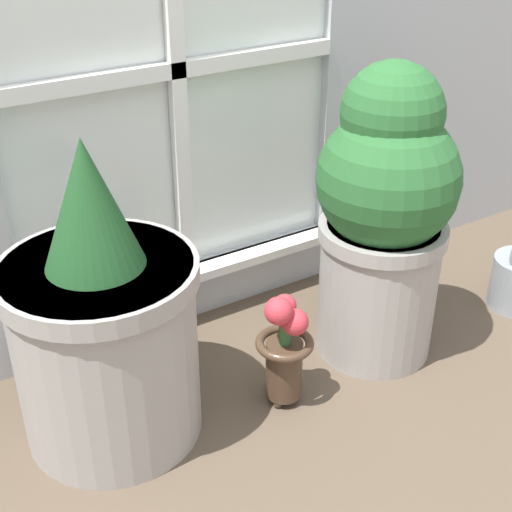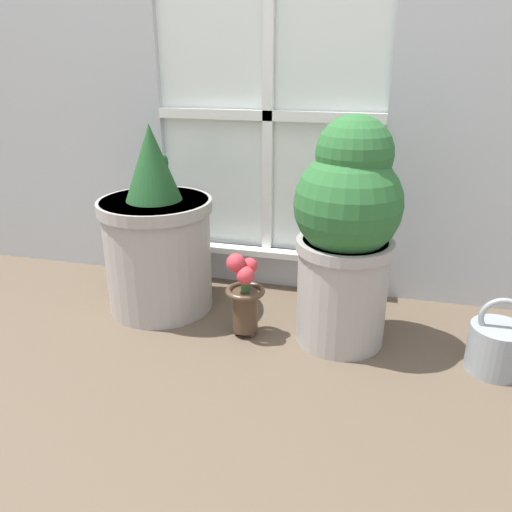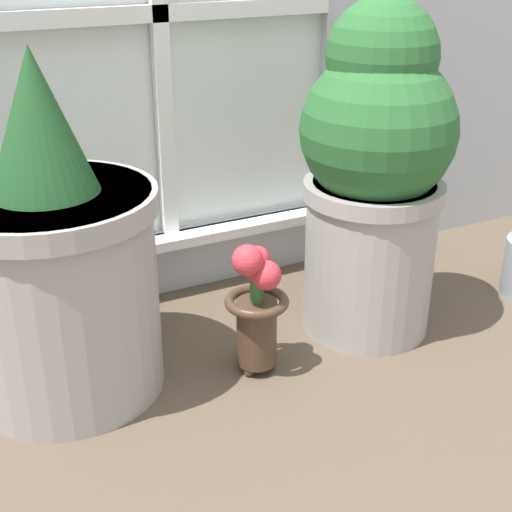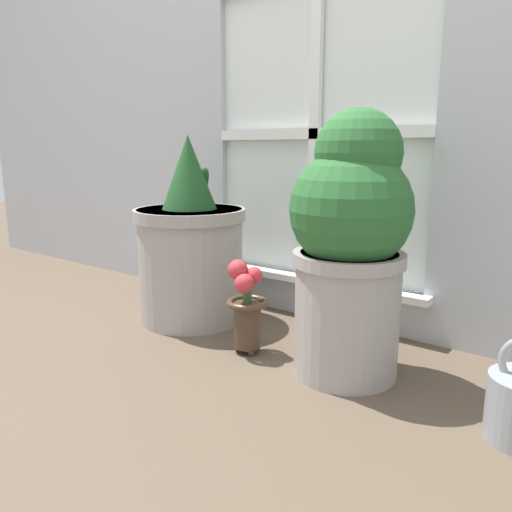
# 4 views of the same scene
# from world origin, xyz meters

# --- Properties ---
(ground_plane) EXTENTS (10.00, 10.00, 0.00)m
(ground_plane) POSITION_xyz_m (0.00, 0.00, 0.00)
(ground_plane) COLOR brown
(potted_plant_left) EXTENTS (0.39, 0.39, 0.65)m
(potted_plant_left) POSITION_xyz_m (-0.32, 0.25, 0.26)
(potted_plant_left) COLOR #9E9993
(potted_plant_left) RESTS_ON ground_plane
(potted_plant_right) EXTENTS (0.32, 0.32, 0.71)m
(potted_plant_right) POSITION_xyz_m (0.33, 0.18, 0.37)
(potted_plant_right) COLOR #9E9993
(potted_plant_right) RESTS_ON ground_plane
(flower_vase) EXTENTS (0.13, 0.13, 0.29)m
(flower_vase) POSITION_xyz_m (0.02, 0.12, 0.15)
(flower_vase) COLOR #473323
(flower_vase) RESTS_ON ground_plane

